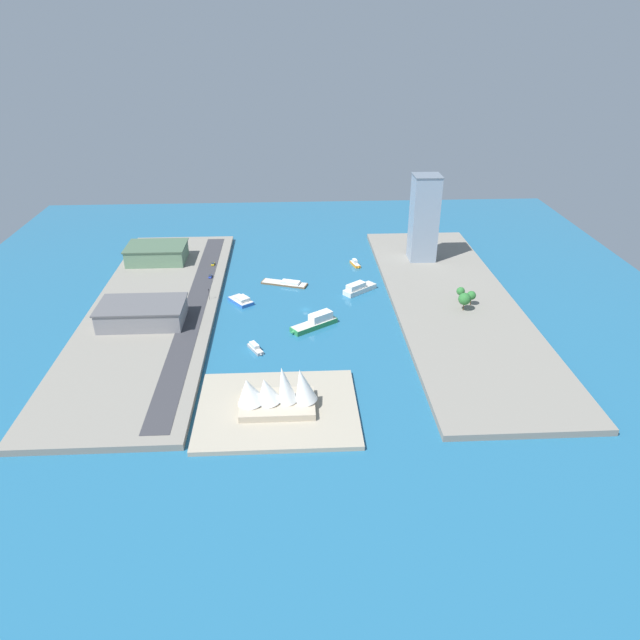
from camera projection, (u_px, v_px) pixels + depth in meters
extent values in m
plane|color=#23668E|center=(305.00, 309.00, 332.99)|extent=(440.00, 440.00, 0.00)
cube|color=gray|center=(454.00, 304.00, 336.22)|extent=(70.00, 240.00, 3.04)
cube|color=gray|center=(154.00, 311.00, 328.36)|extent=(70.00, 240.00, 3.04)
cube|color=#A89E89|center=(278.00, 409.00, 246.50)|extent=(67.10, 54.83, 2.00)
cube|color=#38383D|center=(195.00, 307.00, 328.70)|extent=(11.88, 228.00, 0.15)
cube|color=#2D8C4C|center=(314.00, 325.00, 313.33)|extent=(26.15, 21.16, 2.75)
cone|color=#2D8C4C|center=(292.00, 333.00, 305.69)|extent=(3.44, 3.44, 2.47)
cube|color=white|center=(321.00, 317.00, 314.13)|extent=(13.70, 11.92, 4.42)
cube|color=beige|center=(314.00, 323.00, 312.68)|extent=(25.10, 20.31, 0.10)
cube|color=silver|center=(360.00, 289.00, 354.18)|extent=(21.52, 19.09, 2.98)
cone|color=silver|center=(373.00, 284.00, 361.14)|extent=(3.77, 3.77, 2.68)
cube|color=white|center=(356.00, 286.00, 350.73)|extent=(12.71, 11.62, 3.26)
cube|color=beige|center=(360.00, 287.00, 353.47)|extent=(20.66, 18.33, 0.10)
cube|color=blue|center=(241.00, 301.00, 340.75)|extent=(15.97, 17.57, 1.92)
cone|color=blue|center=(233.00, 296.00, 346.53)|extent=(2.42, 2.42, 1.73)
cube|color=white|center=(242.00, 299.00, 338.58)|extent=(9.45, 9.78, 2.18)
cube|color=beige|center=(241.00, 299.00, 340.28)|extent=(15.33, 16.87, 0.10)
cube|color=orange|center=(355.00, 264.00, 391.84)|extent=(6.33, 11.73, 1.77)
cone|color=orange|center=(359.00, 268.00, 386.71)|extent=(1.98, 1.98, 1.59)
cube|color=white|center=(355.00, 261.00, 391.53)|extent=(3.37, 4.72, 2.38)
cube|color=beige|center=(355.00, 263.00, 391.41)|extent=(6.07, 11.26, 0.10)
cube|color=brown|center=(284.00, 284.00, 364.19)|extent=(29.38, 16.32, 1.12)
cone|color=brown|center=(262.00, 281.00, 367.88)|extent=(1.28, 1.28, 1.01)
cube|color=white|center=(291.00, 282.00, 362.54)|extent=(12.49, 8.87, 1.54)
cube|color=beige|center=(284.00, 283.00, 363.91)|extent=(28.20, 15.67, 0.10)
cube|color=#999EA3|center=(255.00, 349.00, 291.57)|extent=(8.78, 12.08, 1.52)
cone|color=#999EA3|center=(261.00, 355.00, 286.76)|extent=(1.86, 1.86, 1.37)
cube|color=white|center=(254.00, 345.00, 291.56)|extent=(5.47, 6.77, 1.96)
cube|color=beige|center=(255.00, 348.00, 291.20)|extent=(8.43, 11.59, 0.10)
cube|color=gray|center=(142.00, 314.00, 309.92)|extent=(43.24, 26.59, 10.21)
cube|color=#59595C|center=(141.00, 304.00, 307.40)|extent=(44.97, 27.66, 0.80)
cube|color=#8C9EB2|center=(424.00, 219.00, 382.67)|extent=(16.95, 16.08, 55.43)
cube|color=slate|center=(428.00, 176.00, 369.79)|extent=(17.63, 16.73, 0.80)
cube|color=slate|center=(157.00, 254.00, 389.02)|extent=(37.22, 26.59, 10.33)
cube|color=#47624A|center=(156.00, 246.00, 386.47)|extent=(38.71, 27.65, 0.80)
cylinder|color=black|center=(212.00, 263.00, 386.05)|extent=(0.27, 0.65, 0.64)
cylinder|color=black|center=(215.00, 263.00, 386.09)|extent=(0.27, 0.65, 0.64)
cylinder|color=black|center=(211.00, 265.00, 383.14)|extent=(0.27, 0.65, 0.64)
cylinder|color=black|center=(214.00, 265.00, 383.18)|extent=(0.27, 0.65, 0.64)
cube|color=yellow|center=(213.00, 264.00, 384.49)|extent=(2.06, 4.72, 0.76)
cube|color=#262D38|center=(213.00, 263.00, 384.00)|extent=(1.78, 2.66, 0.45)
cylinder|color=black|center=(209.00, 276.00, 367.62)|extent=(0.27, 0.65, 0.64)
cylinder|color=black|center=(212.00, 276.00, 367.73)|extent=(0.27, 0.65, 0.64)
cylinder|color=black|center=(209.00, 278.00, 364.68)|extent=(0.27, 0.65, 0.64)
cylinder|color=black|center=(211.00, 278.00, 364.79)|extent=(0.27, 0.65, 0.64)
cube|color=blue|center=(210.00, 276.00, 366.07)|extent=(1.96, 4.79, 0.77)
cube|color=#262D38|center=(210.00, 276.00, 365.57)|extent=(1.68, 2.70, 0.52)
cylinder|color=black|center=(209.00, 295.00, 336.75)|extent=(0.18, 0.18, 5.50)
cube|color=black|center=(209.00, 290.00, 335.26)|extent=(0.36, 0.36, 1.00)
sphere|color=red|center=(209.00, 289.00, 335.10)|extent=(0.24, 0.24, 0.24)
sphere|color=yellow|center=(209.00, 290.00, 335.26)|extent=(0.24, 0.24, 0.24)
sphere|color=green|center=(209.00, 290.00, 335.42)|extent=(0.24, 0.24, 0.24)
cube|color=#BCAD93|center=(277.00, 404.00, 245.36)|extent=(31.26, 20.98, 3.00)
cone|color=white|center=(303.00, 385.00, 241.68)|extent=(12.03, 9.49, 16.71)
cone|color=white|center=(285.00, 384.00, 241.04)|extent=(10.46, 8.16, 17.55)
cone|color=white|center=(267.00, 390.00, 241.96)|extent=(12.03, 10.27, 12.61)
cone|color=white|center=(249.00, 391.00, 241.63)|extent=(13.11, 11.58, 12.61)
cylinder|color=brown|center=(460.00, 297.00, 337.31)|extent=(0.50, 0.50, 3.22)
sphere|color=#2D7233|center=(461.00, 291.00, 335.70)|extent=(4.74, 4.74, 4.74)
cylinder|color=brown|center=(471.00, 302.00, 330.60)|extent=(0.50, 0.50, 3.84)
sphere|color=#2D7233|center=(471.00, 295.00, 328.80)|extent=(5.05, 5.05, 5.05)
cylinder|color=brown|center=(464.00, 307.00, 324.37)|extent=(0.50, 0.50, 4.19)
sphere|color=#2D7233|center=(464.00, 299.00, 322.16)|extent=(6.84, 6.84, 6.84)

